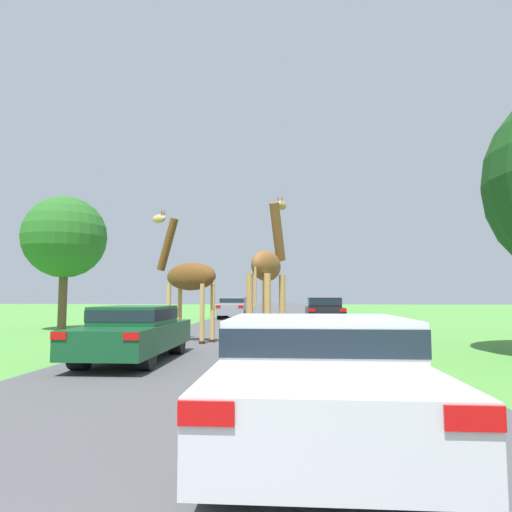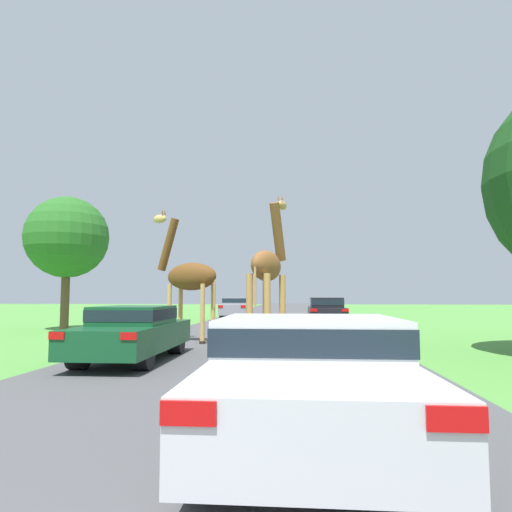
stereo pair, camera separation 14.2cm
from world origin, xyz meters
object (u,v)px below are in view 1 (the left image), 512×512
giraffe_companion (188,276)px  giraffe_near_road (268,271)px  car_far_ahead (135,331)px  car_lead_maroon (317,376)px  car_queue_right (324,310)px  tree_centre_back (65,237)px  car_queue_left (233,307)px

giraffe_companion → giraffe_near_road: bearing=-90.5°
car_far_ahead → giraffe_companion: bearing=86.6°
giraffe_near_road → car_lead_maroon: (0.92, -9.03, -1.59)m
car_queue_right → tree_centre_back: (-12.03, -5.94, 3.40)m
giraffe_near_road → car_lead_maroon: 9.22m
car_far_ahead → giraffe_near_road: bearing=46.9°
car_lead_maroon → car_queue_left: 26.03m
car_queue_left → tree_centre_back: bearing=-120.3°
giraffe_companion → car_lead_maroon: 11.00m
giraffe_companion → car_queue_right: giraffe_companion is taller
car_lead_maroon → car_queue_left: size_ratio=0.96×
car_far_ahead → car_queue_left: bearing=90.2°
giraffe_near_road → car_lead_maroon: giraffe_near_road is taller
car_queue_left → tree_centre_back: tree_centre_back is taller
giraffe_near_road → tree_centre_back: bearing=168.2°
car_lead_maroon → car_queue_right: 20.86m
giraffe_companion → tree_centre_back: size_ratio=0.76×
car_lead_maroon → tree_centre_back: size_ratio=0.66×
car_lead_maroon → car_queue_right: bearing=85.4°
car_queue_right → car_queue_left: 7.52m
car_lead_maroon → car_far_ahead: car_lead_maroon is taller
car_lead_maroon → car_queue_left: bearing=98.9°
car_far_ahead → tree_centre_back: size_ratio=0.75×
giraffe_companion → car_queue_left: (-0.34, 15.46, -1.43)m
giraffe_companion → car_queue_left: 15.53m
car_lead_maroon → car_queue_right: car_queue_right is taller
giraffe_companion → car_queue_right: size_ratio=1.05×
car_queue_left → car_lead_maroon: bearing=-81.1°
giraffe_near_road → giraffe_companion: (-2.76, 1.23, -0.11)m
car_queue_right → car_far_ahead: car_queue_right is taller
giraffe_near_road → car_queue_right: size_ratio=1.12×
car_lead_maroon → car_far_ahead: (-3.95, 5.80, -0.01)m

